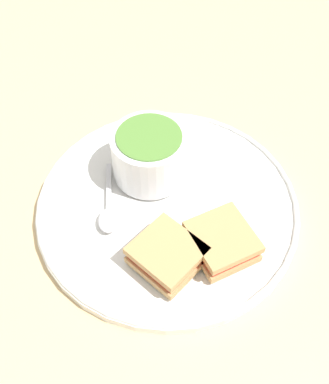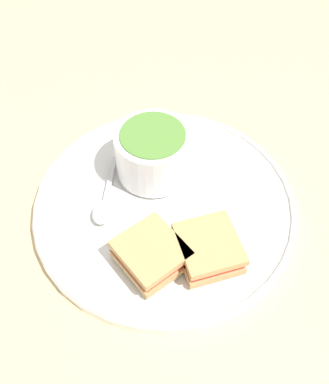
% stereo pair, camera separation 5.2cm
% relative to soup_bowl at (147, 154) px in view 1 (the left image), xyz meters
% --- Properties ---
extents(ground_plane, '(2.40, 2.40, 0.00)m').
position_rel_soup_bowl_xyz_m(ground_plane, '(0.05, 0.02, -0.05)').
color(ground_plane, '#D1B27F').
extents(plate, '(0.31, 0.31, 0.02)m').
position_rel_soup_bowl_xyz_m(plate, '(0.05, 0.02, -0.04)').
color(plate, white).
rests_on(plate, ground_plane).
extents(soup_bowl, '(0.09, 0.09, 0.06)m').
position_rel_soup_bowl_xyz_m(soup_bowl, '(0.00, 0.00, 0.00)').
color(soup_bowl, white).
rests_on(soup_bowl, plate).
extents(spoon, '(0.11, 0.03, 0.01)m').
position_rel_soup_bowl_xyz_m(spoon, '(0.07, -0.05, -0.03)').
color(spoon, silver).
rests_on(spoon, plate).
extents(sandwich_half_near, '(0.09, 0.09, 0.03)m').
position_rel_soup_bowl_xyz_m(sandwich_half_near, '(0.13, 0.02, -0.02)').
color(sandwich_half_near, tan).
rests_on(sandwich_half_near, plate).
extents(sandwich_half_far, '(0.09, 0.09, 0.03)m').
position_rel_soup_bowl_xyz_m(sandwich_half_far, '(0.11, 0.08, -0.02)').
color(sandwich_half_far, tan).
rests_on(sandwich_half_far, plate).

